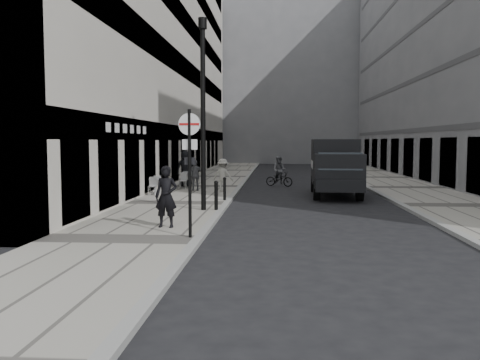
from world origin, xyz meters
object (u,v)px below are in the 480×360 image
object	(u,v)px
cyclist	(279,175)
lamppost	(203,104)
sign_post	(190,156)
panel_van	(335,164)
walking_man	(166,197)

from	to	relation	value
cyclist	lamppost	bearing A→B (deg)	-82.39
sign_post	panel_van	size ratio (longest dim) A/B	0.57
sign_post	panel_van	world-z (taller)	sign_post
walking_man	sign_post	bearing A→B (deg)	-53.54
panel_van	cyclist	size ratio (longest dim) A/B	3.33
lamppost	panel_van	world-z (taller)	lamppost
walking_man	cyclist	world-z (taller)	walking_man
walking_man	lamppost	distance (m)	4.75
walking_man	sign_post	distance (m)	2.13
walking_man	cyclist	bearing A→B (deg)	81.14
sign_post	cyclist	xyz separation A→B (m)	(2.39, 16.34, -1.55)
lamppost	panel_van	bearing A→B (deg)	49.38
walking_man	panel_van	xyz separation A→B (m)	(5.95, 10.03, 0.50)
sign_post	cyclist	distance (m)	16.59
walking_man	panel_van	distance (m)	11.68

